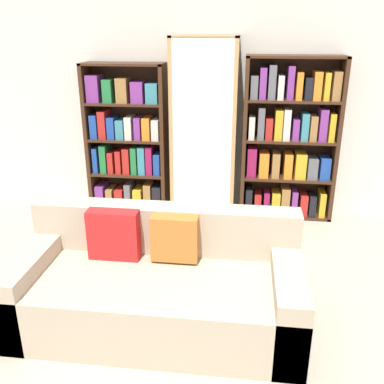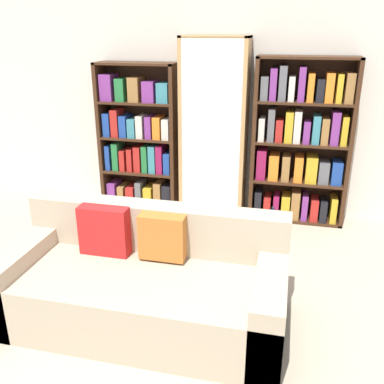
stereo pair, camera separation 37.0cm
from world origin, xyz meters
The scene contains 7 objects.
ground_plane centered at (0.00, 0.00, 0.00)m, with size 16.00×16.00×0.00m, color tan.
wall_back centered at (0.00, 2.72, 1.35)m, with size 7.16×0.06×2.70m.
couch centered at (-0.21, 0.53, 0.27)m, with size 1.93×0.89×0.76m.
bookshelf_left centered at (-0.94, 2.52, 0.76)m, with size 0.87×0.32×1.60m.
display_cabinet centered at (-0.09, 2.50, 0.93)m, with size 0.69×0.36×1.87m.
bookshelf_right centered at (0.81, 2.52, 0.82)m, with size 0.98×0.32×1.69m.
wine_bottle centered at (0.60, 1.84, 0.16)m, with size 0.07×0.07×0.39m.
Camera 1 is at (0.34, -1.94, 1.94)m, focal length 40.00 mm.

